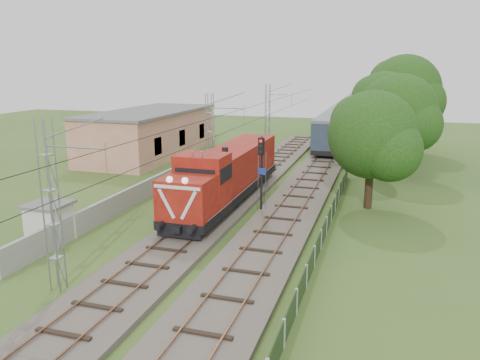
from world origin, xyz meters
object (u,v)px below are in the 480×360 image
(locomotive, at_px, (227,173))
(coach_rake, at_px, (356,104))
(relay_hut, at_px, (50,223))
(signal_post, at_px, (261,161))

(locomotive, xyz_separation_m, coach_rake, (5.00, 67.06, 0.34))
(coach_rake, bearing_deg, relay_hut, -99.06)
(locomotive, distance_m, signal_post, 3.77)
(coach_rake, bearing_deg, locomotive, -94.26)
(coach_rake, relative_size, relay_hut, 40.61)
(locomotive, height_order, relay_hut, locomotive)
(relay_hut, bearing_deg, coach_rake, 80.94)
(locomotive, xyz_separation_m, signal_post, (3.06, -1.68, 1.42))
(signal_post, height_order, relay_hut, signal_post)
(locomotive, distance_m, relay_hut, 13.06)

